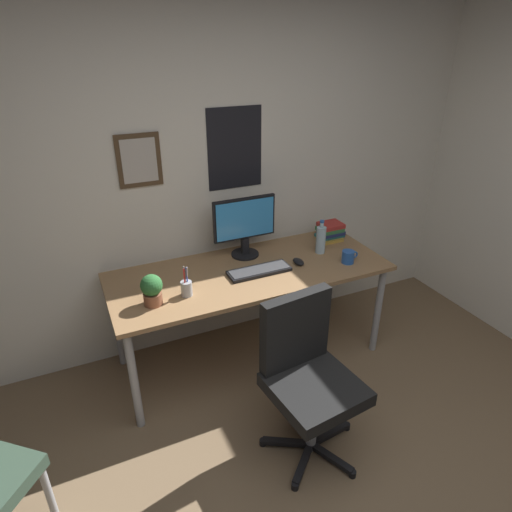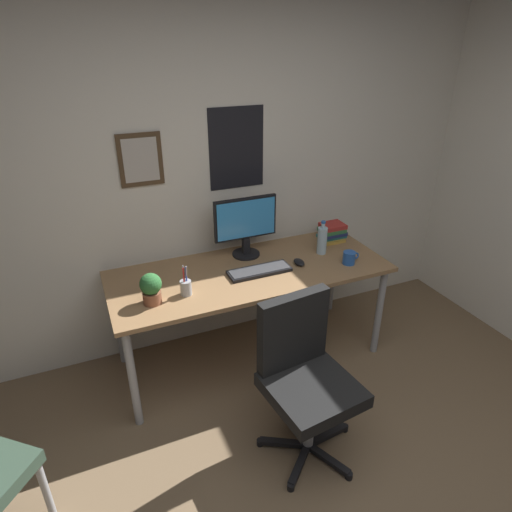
# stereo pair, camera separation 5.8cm
# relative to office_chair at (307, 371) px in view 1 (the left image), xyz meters

# --- Properties ---
(wall_back) EXTENTS (4.40, 0.10, 2.60)m
(wall_back) POSITION_rel_office_chair_xyz_m (-0.10, 1.29, 0.77)
(wall_back) COLOR silver
(wall_back) RESTS_ON ground_plane
(desk) EXTENTS (1.90, 0.76, 0.74)m
(desk) POSITION_rel_office_chair_xyz_m (0.03, 0.83, 0.15)
(desk) COLOR #936D47
(desk) RESTS_ON ground_plane
(office_chair) EXTENTS (0.57, 0.57, 0.95)m
(office_chair) POSITION_rel_office_chair_xyz_m (0.00, 0.00, 0.00)
(office_chair) COLOR black
(office_chair) RESTS_ON ground_plane
(monitor) EXTENTS (0.46, 0.20, 0.43)m
(monitor) POSITION_rel_office_chair_xyz_m (0.09, 1.06, 0.45)
(monitor) COLOR black
(monitor) RESTS_ON desk
(keyboard) EXTENTS (0.43, 0.15, 0.03)m
(keyboard) POSITION_rel_office_chair_xyz_m (0.07, 0.77, 0.23)
(keyboard) COLOR black
(keyboard) RESTS_ON desk
(computer_mouse) EXTENTS (0.06, 0.11, 0.04)m
(computer_mouse) POSITION_rel_office_chair_xyz_m (0.37, 0.77, 0.23)
(computer_mouse) COLOR black
(computer_mouse) RESTS_ON desk
(water_bottle) EXTENTS (0.07, 0.07, 0.25)m
(water_bottle) POSITION_rel_office_chair_xyz_m (0.61, 0.86, 0.32)
(water_bottle) COLOR silver
(water_bottle) RESTS_ON desk
(coffee_mug_near) EXTENTS (0.12, 0.09, 0.09)m
(coffee_mug_near) POSITION_rel_office_chair_xyz_m (0.70, 0.64, 0.26)
(coffee_mug_near) COLOR #2659B2
(coffee_mug_near) RESTS_ON desk
(potted_plant) EXTENTS (0.13, 0.13, 0.19)m
(potted_plant) POSITION_rel_office_chair_xyz_m (-0.67, 0.68, 0.32)
(potted_plant) COLOR brown
(potted_plant) RESTS_ON desk
(pen_cup) EXTENTS (0.07, 0.07, 0.20)m
(pen_cup) POSITION_rel_office_chair_xyz_m (-0.46, 0.69, 0.27)
(pen_cup) COLOR #9EA0A5
(pen_cup) RESTS_ON desk
(book_stack_left) EXTENTS (0.21, 0.16, 0.14)m
(book_stack_left) POSITION_rel_office_chair_xyz_m (0.80, 1.03, 0.28)
(book_stack_left) COLOR gold
(book_stack_left) RESTS_ON desk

